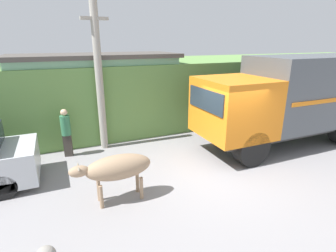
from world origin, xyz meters
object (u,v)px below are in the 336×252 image
at_px(cargo_truck, 294,97).
at_px(brown_cow, 117,168).
at_px(utility_pole, 99,76).
at_px(pedestrian_on_hill, 66,131).

relative_size(cargo_truck, brown_cow, 3.71).
xyz_separation_m(cargo_truck, utility_pole, (-6.70, 2.45, 0.82)).
bearing_deg(brown_cow, utility_pole, 87.61).
xyz_separation_m(brown_cow, pedestrian_on_hill, (-0.98, 3.34, 0.04)).
bearing_deg(brown_cow, cargo_truck, 12.00).
distance_m(brown_cow, utility_pole, 4.05).
distance_m(cargo_truck, utility_pole, 7.18).
xyz_separation_m(cargo_truck, pedestrian_on_hill, (-7.98, 2.17, -0.92)).
bearing_deg(pedestrian_on_hill, utility_pole, -156.73).
distance_m(cargo_truck, pedestrian_on_hill, 8.33).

